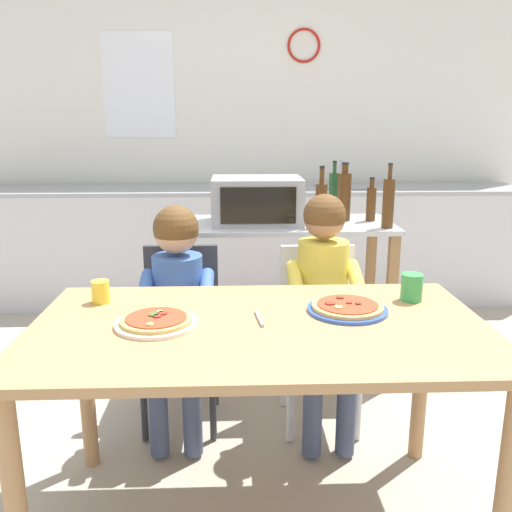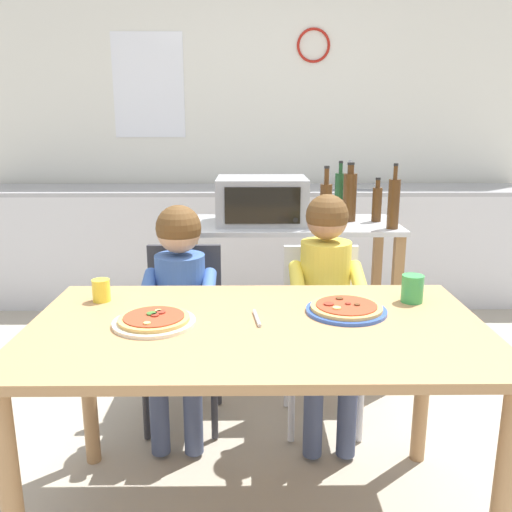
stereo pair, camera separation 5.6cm
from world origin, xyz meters
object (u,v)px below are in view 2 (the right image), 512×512
(kitchen_island_cart, at_px, (288,274))
(pizza_plate_blue_rimmed, at_px, (346,309))
(bottle_clear_vinegar, at_px, (340,194))
(drinking_cup_yellow, at_px, (101,290))
(child_in_blue_striped_shirt, at_px, (179,291))
(child_in_yellow_shirt, at_px, (327,290))
(bottle_dark_olive_oil, at_px, (350,196))
(serving_spoon, at_px, (255,318))
(dining_chair_left, at_px, (184,321))
(bottle_brown_beer, at_px, (326,204))
(dining_table, at_px, (257,351))
(drinking_cup_green, at_px, (412,289))
(toaster_oven, at_px, (262,200))
(dining_chair_right, at_px, (322,323))
(bottle_tall_green_wine, at_px, (394,203))
(pizza_plate_cream, at_px, (154,321))
(bottle_slim_sauce, at_px, (377,203))

(kitchen_island_cart, bearing_deg, pizza_plate_blue_rimmed, -83.61)
(bottle_clear_vinegar, height_order, pizza_plate_blue_rimmed, bottle_clear_vinegar)
(bottle_clear_vinegar, xyz_separation_m, pizza_plate_blue_rimmed, (-0.18, -1.29, -0.22))
(kitchen_island_cart, bearing_deg, drinking_cup_yellow, -127.83)
(child_in_blue_striped_shirt, relative_size, child_in_yellow_shirt, 0.95)
(child_in_blue_striped_shirt, relative_size, drinking_cup_yellow, 12.52)
(bottle_clear_vinegar, height_order, drinking_cup_yellow, bottle_clear_vinegar)
(bottle_dark_olive_oil, height_order, serving_spoon, bottle_dark_olive_oil)
(dining_chair_left, distance_m, child_in_yellow_shirt, 0.68)
(bottle_brown_beer, height_order, dining_chair_left, bottle_brown_beer)
(dining_table, xyz_separation_m, pizza_plate_blue_rimmed, (0.31, 0.10, 0.11))
(bottle_brown_beer, distance_m, pizza_plate_blue_rimmed, 0.97)
(bottle_clear_vinegar, height_order, dining_table, bottle_clear_vinegar)
(dining_chair_left, bearing_deg, drinking_cup_green, -29.42)
(toaster_oven, relative_size, serving_spoon, 3.34)
(dining_chair_right, xyz_separation_m, serving_spoon, (-0.31, -0.66, 0.27))
(bottle_tall_green_wine, xyz_separation_m, pizza_plate_cream, (-1.02, -1.03, -0.23))
(bottle_dark_olive_oil, bearing_deg, bottle_tall_green_wine, -50.06)
(pizza_plate_cream, bearing_deg, toaster_oven, 72.71)
(toaster_oven, distance_m, bottle_dark_olive_oil, 0.48)
(dining_table, distance_m, drinking_cup_yellow, 0.62)
(drinking_cup_yellow, bearing_deg, dining_table, -22.52)
(bottle_brown_beer, relative_size, child_in_yellow_shirt, 0.29)
(bottle_brown_beer, height_order, bottle_slim_sauce, bottle_brown_beer)
(dining_table, relative_size, dining_chair_right, 1.82)
(dining_chair_right, relative_size, drinking_cup_green, 8.16)
(dining_chair_left, bearing_deg, dining_chair_right, -2.13)
(kitchen_island_cart, distance_m, child_in_blue_striped_shirt, 0.79)
(bottle_tall_green_wine, bearing_deg, bottle_dark_olive_oil, 129.94)
(dining_chair_left, xyz_separation_m, dining_chair_right, (0.64, -0.02, 0.00))
(kitchen_island_cart, relative_size, drinking_cup_yellow, 14.28)
(bottle_clear_vinegar, xyz_separation_m, dining_chair_right, (-0.18, -0.71, -0.50))
(drinking_cup_green, bearing_deg, bottle_brown_beer, 103.64)
(bottle_tall_green_wine, bearing_deg, serving_spoon, -125.21)
(bottle_tall_green_wine, xyz_separation_m, bottle_clear_vinegar, (-0.21, 0.38, -0.00))
(bottle_brown_beer, bearing_deg, dining_chair_right, -98.18)
(bottle_slim_sauce, bearing_deg, bottle_brown_beer, -150.27)
(toaster_oven, height_order, drinking_cup_green, toaster_oven)
(bottle_dark_olive_oil, relative_size, drinking_cup_green, 3.15)
(kitchen_island_cart, bearing_deg, child_in_blue_striped_shirt, -130.83)
(dining_chair_right, distance_m, serving_spoon, 0.78)
(bottle_tall_green_wine, xyz_separation_m, dining_table, (-0.69, -1.02, -0.34))
(serving_spoon, bearing_deg, dining_chair_right, 64.66)
(pizza_plate_blue_rimmed, bearing_deg, dining_chair_right, 89.97)
(bottle_clear_vinegar, bearing_deg, child_in_blue_striped_shirt, -135.45)
(dining_table, xyz_separation_m, dining_chair_left, (-0.33, 0.72, -0.17))
(pizza_plate_blue_rimmed, xyz_separation_m, drinking_cup_yellow, (-0.87, 0.13, 0.03))
(kitchen_island_cart, bearing_deg, dining_table, -98.77)
(drinking_cup_green, bearing_deg, pizza_plate_cream, -166.41)
(bottle_clear_vinegar, xyz_separation_m, dining_table, (-0.48, -1.40, -0.33))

